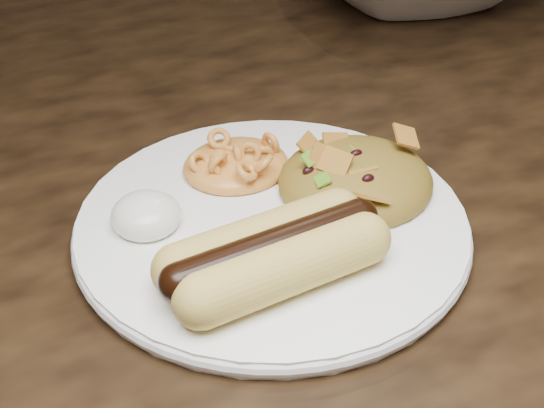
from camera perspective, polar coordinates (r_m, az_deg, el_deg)
name	(u,v)px	position (r m, az deg, el deg)	size (l,w,h in m)	color
table	(89,277)	(0.63, -13.63, -5.39)	(1.60, 0.90, 0.75)	#312010
plate	(272,224)	(0.50, 0.00, -1.55)	(0.26, 0.26, 0.01)	white
hotdog	(274,253)	(0.44, 0.15, -3.70)	(0.12, 0.07, 0.03)	#E5C85A
mac_and_cheese	(236,152)	(0.54, -2.76, 3.90)	(0.08, 0.07, 0.03)	orange
sour_cream	(145,208)	(0.49, -9.52, -0.29)	(0.05, 0.05, 0.03)	white
taco_salad	(357,167)	(0.52, 6.39, 2.78)	(0.11, 0.10, 0.05)	#A84715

